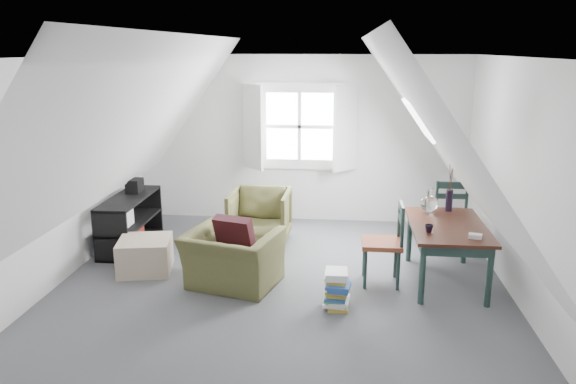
# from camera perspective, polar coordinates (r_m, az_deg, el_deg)

# --- Properties ---
(floor) EXTENTS (5.50, 5.50, 0.00)m
(floor) POSITION_cam_1_polar(r_m,az_deg,el_deg) (6.21, -0.95, -10.22)
(floor) COLOR #4B4C50
(floor) RESTS_ON ground
(ceiling) EXTENTS (5.50, 5.50, 0.00)m
(ceiling) POSITION_cam_1_polar(r_m,az_deg,el_deg) (5.64, -1.05, 13.51)
(ceiling) COLOR white
(ceiling) RESTS_ON wall_back
(wall_back) EXTENTS (5.00, 0.00, 5.00)m
(wall_back) POSITION_cam_1_polar(r_m,az_deg,el_deg) (8.49, 1.19, 5.36)
(wall_back) COLOR silver
(wall_back) RESTS_ON ground
(wall_front) EXTENTS (5.00, 0.00, 5.00)m
(wall_front) POSITION_cam_1_polar(r_m,az_deg,el_deg) (3.23, -6.83, -10.28)
(wall_front) COLOR silver
(wall_front) RESTS_ON ground
(wall_left) EXTENTS (0.00, 5.50, 5.50)m
(wall_left) POSITION_cam_1_polar(r_m,az_deg,el_deg) (6.58, -23.18, 1.49)
(wall_left) COLOR silver
(wall_left) RESTS_ON ground
(wall_right) EXTENTS (0.00, 5.50, 5.50)m
(wall_right) POSITION_cam_1_polar(r_m,az_deg,el_deg) (6.05, 23.24, 0.43)
(wall_right) COLOR silver
(wall_right) RESTS_ON ground
(slope_left) EXTENTS (3.19, 5.50, 4.48)m
(slope_left) POSITION_cam_1_polar(r_m,az_deg,el_deg) (6.08, -15.76, 6.19)
(slope_left) COLOR white
(slope_left) RESTS_ON wall_left
(slope_right) EXTENTS (3.19, 5.50, 4.48)m
(slope_right) POSITION_cam_1_polar(r_m,az_deg,el_deg) (5.73, 14.64, 5.79)
(slope_right) COLOR white
(slope_right) RESTS_ON wall_right
(dormer_window) EXTENTS (1.71, 0.35, 1.30)m
(dormer_window) POSITION_cam_1_polar(r_m,az_deg,el_deg) (8.38, 1.16, 6.63)
(dormer_window) COLOR white
(dormer_window) RESTS_ON wall_back
(skylight) EXTENTS (0.35, 0.75, 0.47)m
(skylight) POSITION_cam_1_polar(r_m,az_deg,el_deg) (7.01, 13.06, 7.14)
(skylight) COLOR white
(skylight) RESTS_ON slope_right
(armchair_near) EXTENTS (1.16, 1.08, 0.63)m
(armchair_near) POSITION_cam_1_polar(r_m,az_deg,el_deg) (6.43, -5.57, -9.42)
(armchair_near) COLOR #484824
(armchair_near) RESTS_ON floor
(armchair_far) EXTENTS (0.81, 0.83, 0.74)m
(armchair_far) POSITION_cam_1_polar(r_m,az_deg,el_deg) (7.75, -2.85, -5.10)
(armchair_far) COLOR #484824
(armchair_far) RESTS_ON floor
(throw_pillow) EXTENTS (0.50, 0.38, 0.46)m
(throw_pillow) POSITION_cam_1_polar(r_m,az_deg,el_deg) (6.36, -5.43, -4.36)
(throw_pillow) COLOR #370F16
(throw_pillow) RESTS_ON armchair_near
(ottoman) EXTENTS (0.70, 0.70, 0.40)m
(ottoman) POSITION_cam_1_polar(r_m,az_deg,el_deg) (6.93, -14.31, -6.23)
(ottoman) COLOR tan
(ottoman) RESTS_ON floor
(dining_table) EXTENTS (0.82, 1.37, 0.68)m
(dining_table) POSITION_cam_1_polar(r_m,az_deg,el_deg) (6.54, 15.87, -3.93)
(dining_table) COLOR black
(dining_table) RESTS_ON floor
(demijohn) EXTENTS (0.21, 0.21, 0.29)m
(demijohn) POSITION_cam_1_polar(r_m,az_deg,el_deg) (6.88, 14.13, -1.07)
(demijohn) COLOR silver
(demijohn) RESTS_ON dining_table
(vase_twigs) EXTENTS (0.08, 0.09, 0.65)m
(vase_twigs) POSITION_cam_1_polar(r_m,az_deg,el_deg) (7.01, 16.06, -0.70)
(vase_twigs) COLOR black
(vase_twigs) RESTS_ON dining_table
(cup) EXTENTS (0.09, 0.09, 0.08)m
(cup) POSITION_cam_1_polar(r_m,az_deg,el_deg) (6.19, 14.11, -3.98)
(cup) COLOR black
(cup) RESTS_ON dining_table
(paper_box) EXTENTS (0.15, 0.12, 0.04)m
(paper_box) POSITION_cam_1_polar(r_m,az_deg,el_deg) (6.12, 18.49, -4.28)
(paper_box) COLOR white
(paper_box) RESTS_ON dining_table
(dining_chair_far) EXTENTS (0.46, 0.46, 0.98)m
(dining_chair_far) POSITION_cam_1_polar(r_m,az_deg,el_deg) (7.56, 15.93, -2.12)
(dining_chair_far) COLOR brown
(dining_chair_far) RESTS_ON floor
(dining_chair_near) EXTENTS (0.44, 0.44, 0.94)m
(dining_chair_near) POSITION_cam_1_polar(r_m,az_deg,el_deg) (6.37, 9.84, -5.02)
(dining_chair_near) COLOR brown
(dining_chair_near) RESTS_ON floor
(media_shelf) EXTENTS (0.44, 1.33, 0.68)m
(media_shelf) POSITION_cam_1_polar(r_m,az_deg,el_deg) (7.77, -15.85, -3.22)
(media_shelf) COLOR black
(media_shelf) RESTS_ON floor
(electronics_box) EXTENTS (0.18, 0.25, 0.20)m
(electronics_box) POSITION_cam_1_polar(r_m,az_deg,el_deg) (7.92, -15.31, 0.57)
(electronics_box) COLOR black
(electronics_box) RESTS_ON media_shelf
(magazine_stack) EXTENTS (0.29, 0.35, 0.39)m
(magazine_stack) POSITION_cam_1_polar(r_m,az_deg,el_deg) (5.83, 5.00, -9.84)
(magazine_stack) COLOR #B29933
(magazine_stack) RESTS_ON floor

